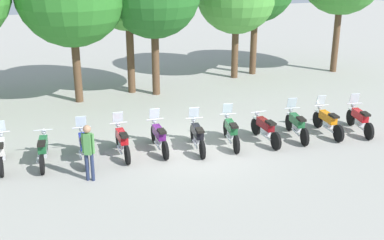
% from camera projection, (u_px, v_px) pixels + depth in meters
% --- Properties ---
extents(ground_plane, '(80.00, 80.00, 0.00)m').
position_uv_depth(ground_plane, '(197.00, 148.00, 17.29)').
color(ground_plane, '#9E9B93').
extents(motorcycle_0, '(0.62, 2.19, 1.37)m').
position_uv_depth(motorcycle_0, '(1.00, 151.00, 15.74)').
color(motorcycle_0, black).
rests_on(motorcycle_0, ground_plane).
extents(motorcycle_1, '(0.65, 2.19, 0.99)m').
position_uv_depth(motorcycle_1, '(43.00, 149.00, 15.92)').
color(motorcycle_1, black).
rests_on(motorcycle_1, ground_plane).
extents(motorcycle_2, '(0.62, 2.19, 1.37)m').
position_uv_depth(motorcycle_2, '(84.00, 146.00, 16.17)').
color(motorcycle_2, black).
rests_on(motorcycle_2, ground_plane).
extents(motorcycle_3, '(0.62, 2.19, 1.37)m').
position_uv_depth(motorcycle_3, '(122.00, 141.00, 16.60)').
color(motorcycle_3, black).
rests_on(motorcycle_3, ground_plane).
extents(motorcycle_4, '(0.62, 2.19, 1.37)m').
position_uv_depth(motorcycle_4, '(159.00, 137.00, 16.96)').
color(motorcycle_4, black).
rests_on(motorcycle_4, ground_plane).
extents(motorcycle_5, '(0.67, 2.18, 1.37)m').
position_uv_depth(motorcycle_5, '(197.00, 135.00, 17.05)').
color(motorcycle_5, black).
rests_on(motorcycle_5, ground_plane).
extents(motorcycle_6, '(0.71, 2.18, 1.37)m').
position_uv_depth(motorcycle_6, '(231.00, 131.00, 17.48)').
color(motorcycle_6, black).
rests_on(motorcycle_6, ground_plane).
extents(motorcycle_7, '(0.62, 2.19, 0.99)m').
position_uv_depth(motorcycle_7, '(265.00, 129.00, 17.73)').
color(motorcycle_7, black).
rests_on(motorcycle_7, ground_plane).
extents(motorcycle_8, '(0.70, 2.18, 1.37)m').
position_uv_depth(motorcycle_8, '(297.00, 124.00, 18.13)').
color(motorcycle_8, black).
rests_on(motorcycle_8, ground_plane).
extents(motorcycle_9, '(0.62, 2.19, 1.37)m').
position_uv_depth(motorcycle_9, '(328.00, 121.00, 18.45)').
color(motorcycle_9, black).
rests_on(motorcycle_9, ground_plane).
extents(motorcycle_10, '(0.75, 2.17, 1.37)m').
position_uv_depth(motorcycle_10, '(360.00, 119.00, 18.68)').
color(motorcycle_10, black).
rests_on(motorcycle_10, ground_plane).
extents(person_0, '(0.39, 0.32, 1.80)m').
position_uv_depth(person_0, '(88.00, 148.00, 14.57)').
color(person_0, '#232D4C').
rests_on(person_0, ground_plane).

